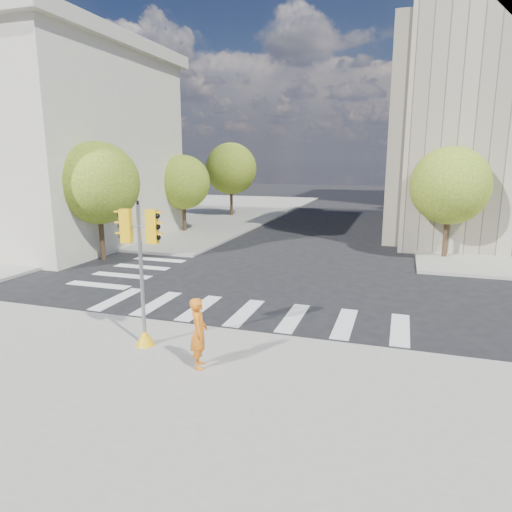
{
  "coord_description": "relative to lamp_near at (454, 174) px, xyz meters",
  "views": [
    {
      "loc": [
        5.11,
        -16.89,
        5.51
      ],
      "look_at": [
        0.26,
        -1.8,
        2.1
      ],
      "focal_mm": 32.0,
      "sensor_mm": 36.0,
      "label": 1
    }
  ],
  "objects": [
    {
      "name": "ground",
      "position": [
        -8.0,
        -14.0,
        -4.58
      ],
      "size": [
        160.0,
        160.0,
        0.0
      ],
      "primitive_type": "plane",
      "color": "black",
      "rests_on": "ground"
    },
    {
      "name": "sidewalk_near",
      "position": [
        -8.0,
        -25.0,
        -4.5
      ],
      "size": [
        30.0,
        14.0,
        0.15
      ],
      "primitive_type": "cube",
      "color": "gray",
      "rests_on": "ground"
    },
    {
      "name": "sidewalk_far_left",
      "position": [
        -28.0,
        12.0,
        -4.5
      ],
      "size": [
        28.0,
        40.0,
        0.15
      ],
      "primitive_type": "cube",
      "color": "gray",
      "rests_on": "ground"
    },
    {
      "name": "classical_building",
      "position": [
        -28.0,
        -6.0,
        1.86
      ],
      "size": [
        19.0,
        15.0,
        12.7
      ],
      "color": "beige",
      "rests_on": "ground"
    },
    {
      "name": "tree_lw_near",
      "position": [
        -18.5,
        -10.0,
        -0.38
      ],
      "size": [
        4.4,
        4.4,
        6.41
      ],
      "color": "#382616",
      "rests_on": "ground"
    },
    {
      "name": "tree_lw_mid",
      "position": [
        -18.5,
        0.0,
        -0.82
      ],
      "size": [
        4.0,
        4.0,
        5.77
      ],
      "color": "#382616",
      "rests_on": "ground"
    },
    {
      "name": "tree_lw_far",
      "position": [
        -18.5,
        10.0,
        -0.04
      ],
      "size": [
        4.8,
        4.8,
        6.95
      ],
      "color": "#382616",
      "rests_on": "ground"
    },
    {
      "name": "tree_re_near",
      "position": [
        -0.5,
        -4.0,
        -0.53
      ],
      "size": [
        4.2,
        4.2,
        6.16
      ],
      "color": "#382616",
      "rests_on": "ground"
    },
    {
      "name": "tree_re_mid",
      "position": [
        -0.5,
        8.0,
        -0.23
      ],
      "size": [
        4.6,
        4.6,
        6.66
      ],
      "color": "#382616",
      "rests_on": "ground"
    },
    {
      "name": "tree_re_far",
      "position": [
        -0.5,
        20.0,
        -0.71
      ],
      "size": [
        4.0,
        4.0,
        5.88
      ],
      "color": "#382616",
      "rests_on": "ground"
    },
    {
      "name": "lamp_near",
      "position": [
        0.0,
        0.0,
        0.0
      ],
      "size": [
        0.35,
        0.18,
        8.11
      ],
      "color": "black",
      "rests_on": "sidewalk_far_right"
    },
    {
      "name": "lamp_far",
      "position": [
        0.0,
        14.0,
        0.0
      ],
      "size": [
        0.35,
        0.18,
        8.11
      ],
      "color": "black",
      "rests_on": "sidewalk_far_right"
    },
    {
      "name": "traffic_signal",
      "position": [
        -9.81,
        -19.97,
        -2.66
      ],
      "size": [
        1.08,
        0.56,
        4.22
      ],
      "rotation": [
        0.0,
        0.0,
        0.15
      ],
      "color": "#F0AF0C",
      "rests_on": "sidewalk_near"
    },
    {
      "name": "photographer",
      "position": [
        -7.69,
        -20.79,
        -3.49
      ],
      "size": [
        0.69,
        0.81,
        1.88
      ],
      "primitive_type": "imported",
      "rotation": [
        0.0,
        0.0,
        1.99
      ],
      "color": "orange",
      "rests_on": "sidewalk_near"
    },
    {
      "name": "planter_wall",
      "position": [
        -23.0,
        -11.59,
        -4.18
      ],
      "size": [
        6.01,
        0.55,
        0.5
      ],
      "primitive_type": "cube",
      "rotation": [
        0.0,
        0.0,
        -0.03
      ],
      "color": "silver",
      "rests_on": "sidewalk_left_near"
    }
  ]
}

